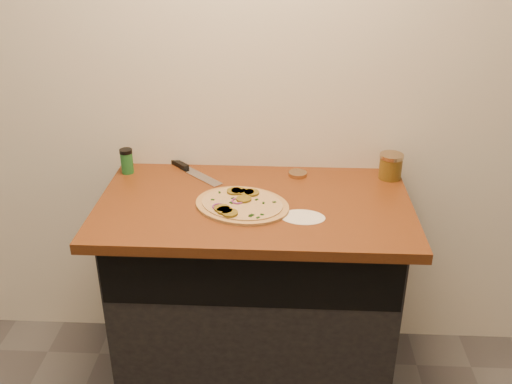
# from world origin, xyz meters

# --- Properties ---
(room_shell) EXTENTS (4.02, 3.52, 2.71)m
(room_shell) POSITION_xyz_m (0.00, 0.00, 1.70)
(room_shell) COLOR silver
(room_shell) RESTS_ON ground
(cabinet) EXTENTS (1.10, 0.60, 0.86)m
(cabinet) POSITION_xyz_m (0.00, 1.45, 0.43)
(cabinet) COLOR black
(cabinet) RESTS_ON ground
(countertop) EXTENTS (1.20, 0.70, 0.04)m
(countertop) POSITION_xyz_m (0.00, 1.42, 0.88)
(countertop) COLOR brown
(countertop) RESTS_ON cabinet
(pizza) EXTENTS (0.46, 0.46, 0.02)m
(pizza) POSITION_xyz_m (-0.05, 1.37, 0.91)
(pizza) COLOR tan
(pizza) RESTS_ON countertop
(chefs_knife) EXTENTS (0.27, 0.27, 0.02)m
(chefs_knife) POSITION_xyz_m (-0.30, 1.68, 0.91)
(chefs_knife) COLOR #B7BAC1
(chefs_knife) RESTS_ON countertop
(mason_jar_lid) EXTENTS (0.09, 0.09, 0.02)m
(mason_jar_lid) POSITION_xyz_m (0.17, 1.66, 0.91)
(mason_jar_lid) COLOR tan
(mason_jar_lid) RESTS_ON countertop
(salsa_jar) EXTENTS (0.10, 0.10, 0.11)m
(salsa_jar) POSITION_xyz_m (0.55, 1.66, 0.95)
(salsa_jar) COLOR maroon
(salsa_jar) RESTS_ON countertop
(spice_shaker) EXTENTS (0.05, 0.05, 0.11)m
(spice_shaker) POSITION_xyz_m (-0.55, 1.65, 0.95)
(spice_shaker) COLOR #20662B
(spice_shaker) RESTS_ON countertop
(flour_spill) EXTENTS (0.18, 0.18, 0.00)m
(flour_spill) POSITION_xyz_m (0.18, 1.30, 0.90)
(flour_spill) COLOR silver
(flour_spill) RESTS_ON countertop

